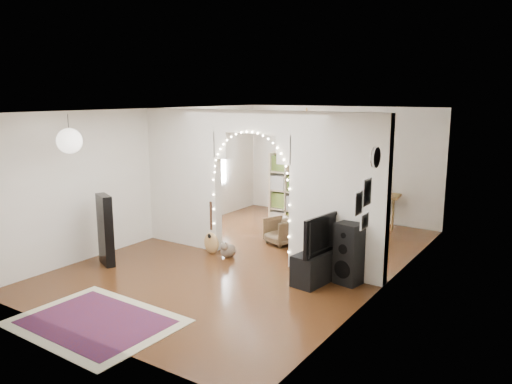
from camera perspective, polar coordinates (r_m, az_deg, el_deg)
The scene contains 25 objects.
floor at distance 9.33m, azimuth -0.29°, elevation -7.47°, with size 7.50×7.50×0.00m, color black.
ceiling at distance 8.85m, azimuth -0.30°, elevation 9.33°, with size 5.00×7.50×0.02m, color white.
wall_back at distance 12.26m, azimuth 9.49°, elevation 3.33°, with size 5.00×0.02×2.70m, color silver.
wall_front at distance 6.31m, azimuth -19.61°, elevation -4.46°, with size 5.00×0.02×2.70m, color silver.
wall_left at distance 10.57m, azimuth -11.66°, elevation 2.03°, with size 0.02×7.50×2.70m, color silver.
wall_right at distance 7.91m, azimuth 14.95°, elevation -1.11°, with size 0.02×7.50×2.70m, color silver.
divider_wall at distance 8.98m, azimuth -0.30°, elevation 1.18°, with size 5.00×0.20×2.70m.
fairy_lights at distance 8.86m, azimuth -0.76°, elevation 1.85°, with size 1.64×0.04×1.60m, color #FFEABF, non-canonical shape.
window at distance 11.86m, azimuth -5.43°, elevation 3.91°, with size 0.04×1.20×1.40m, color white.
wall_clock at distance 7.24m, azimuth 13.57°, elevation 3.87°, with size 0.31×0.31×0.03m, color white.
picture_frames at distance 6.97m, azimuth 12.22°, elevation -1.35°, with size 0.02×0.50×0.70m, color white, non-canonical shape.
paper_lantern at distance 8.46m, azimuth -20.54°, elevation 5.50°, with size 0.40×0.40×0.40m, color white.
ceiling_fan at distance 10.59m, azimuth 5.77°, elevation 7.94°, with size 1.10×1.10×0.30m, color gold, non-canonical shape.
area_rug at distance 7.15m, azimuth -17.86°, elevation -13.96°, with size 2.12×1.60×0.02m, color maroon.
guitar_case at distance 9.18m, azimuth -16.83°, elevation -4.18°, with size 0.48×0.16×1.26m, color black.
acoustic_guitar at distance 9.48m, azimuth -5.14°, elevation -4.87°, with size 0.36×0.22×0.85m.
tabby_cat at distance 9.30m, azimuth -3.28°, elevation -6.64°, with size 0.28×0.53×0.35m.
floor_speaker at distance 8.08m, azimuth 10.55°, elevation -6.95°, with size 0.44×0.40×1.00m.
media_console at distance 8.19m, azimuth 7.08°, elevation -8.41°, with size 0.40×1.00×0.50m, color black.
tv at distance 8.02m, azimuth 7.17°, elevation -4.63°, with size 1.07×0.14×0.62m, color black.
bookcase at distance 10.98m, azimuth 5.71°, elevation -0.07°, with size 1.67×0.42×1.71m, color beige.
dining_table at distance 11.77m, azimuth 13.28°, elevation -0.43°, with size 1.29×0.93×0.76m.
flower_vase at distance 11.74m, azimuth 13.32°, elevation 0.38°, with size 0.18×0.18×0.19m, color white.
dining_chair_left at distance 10.10m, azimuth 2.97°, elevation -4.47°, with size 0.57×0.58×0.53m, color brown.
dining_chair_right at distance 10.68m, azimuth 8.90°, elevation -3.64°, with size 0.60×0.62×0.56m, color brown.
Camera 1 is at (4.91, -7.36, 2.97)m, focal length 35.00 mm.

